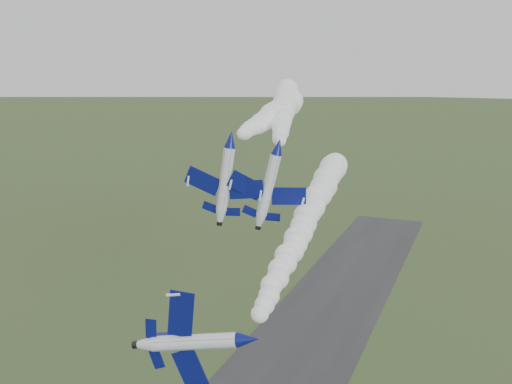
% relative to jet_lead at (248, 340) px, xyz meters
% --- Properties ---
extents(jet_lead, '(3.90, 12.16, 9.98)m').
position_rel_jet_lead_xyz_m(jet_lead, '(0.00, 0.00, 0.00)').
color(jet_lead, white).
extents(smoke_trail_jet_lead, '(16.72, 61.26, 4.75)m').
position_rel_jet_lead_xyz_m(smoke_trail_jet_lead, '(-4.89, 33.50, 2.75)').
color(smoke_trail_jet_lead, white).
extents(jet_pair_left, '(11.76, 14.04, 3.69)m').
position_rel_jet_lead_xyz_m(jet_pair_left, '(-15.32, 29.48, 13.68)').
color(jet_pair_left, white).
extents(smoke_trail_jet_pair_left, '(13.61, 53.39, 5.37)m').
position_rel_jet_lead_xyz_m(smoke_trail_jet_pair_left, '(-20.35, 59.22, 14.50)').
color(smoke_trail_jet_pair_left, white).
extents(jet_pair_right, '(11.18, 13.31, 4.01)m').
position_rel_jet_lead_xyz_m(jet_pair_right, '(-8.80, 31.23, 12.75)').
color(jet_pair_right, white).
extents(smoke_trail_jet_pair_right, '(28.79, 72.52, 5.89)m').
position_rel_jet_lead_xyz_m(smoke_trail_jet_pair_right, '(-21.64, 69.41, 14.99)').
color(smoke_trail_jet_pair_right, white).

